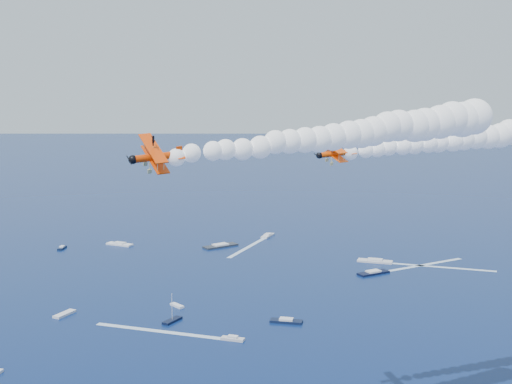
# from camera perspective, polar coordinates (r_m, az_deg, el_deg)

# --- Properties ---
(biplane_lead) EXTENTS (10.29, 11.37, 7.00)m
(biplane_lead) POSITION_cam_1_polar(r_m,az_deg,el_deg) (121.72, 6.71, 3.22)
(biplane_lead) COLOR #F14705
(biplane_trail) EXTENTS (12.19, 13.05, 8.98)m
(biplane_trail) POSITION_cam_1_polar(r_m,az_deg,el_deg) (98.38, -8.31, 2.93)
(biplane_trail) COLOR #E13B04
(smoke_trail_lead) EXTENTS (63.18, 52.21, 11.01)m
(smoke_trail_lead) POSITION_cam_1_polar(r_m,az_deg,el_deg) (136.96, 18.36, 4.41)
(smoke_trail_lead) COLOR white
(smoke_trail_trail) EXTENTS (63.43, 58.37, 11.01)m
(smoke_trail_trail) POSITION_cam_1_polar(r_m,az_deg,el_deg) (110.29, 7.04, 4.78)
(smoke_trail_trail) COLOR white
(spectator_boats) EXTENTS (192.05, 183.21, 0.70)m
(spectator_boats) POSITION_cam_1_polar(r_m,az_deg,el_deg) (229.15, 3.63, -8.17)
(spectator_boats) COLOR black
(spectator_boats) RESTS_ON ground
(boat_wakes) EXTENTS (124.59, 124.70, 0.04)m
(boat_wakes) POSITION_cam_1_polar(r_m,az_deg,el_deg) (250.90, 5.99, -6.77)
(boat_wakes) COLOR white
(boat_wakes) RESTS_ON ground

